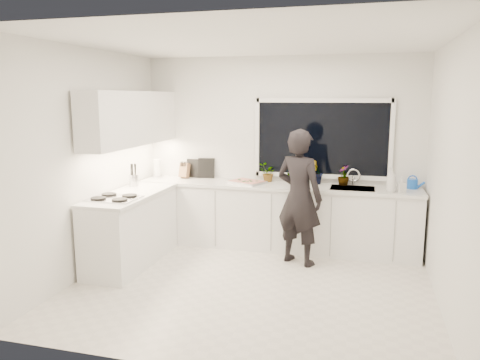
% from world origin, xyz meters
% --- Properties ---
extents(floor, '(4.00, 3.50, 0.02)m').
position_xyz_m(floor, '(0.00, 0.00, -0.01)').
color(floor, beige).
rests_on(floor, ground).
extents(wall_back, '(4.00, 0.02, 2.70)m').
position_xyz_m(wall_back, '(0.00, 1.76, 1.35)').
color(wall_back, white).
rests_on(wall_back, ground).
extents(wall_left, '(0.02, 3.50, 2.70)m').
position_xyz_m(wall_left, '(-2.01, 0.00, 1.35)').
color(wall_left, white).
rests_on(wall_left, ground).
extents(wall_right, '(0.02, 3.50, 2.70)m').
position_xyz_m(wall_right, '(2.01, 0.00, 1.35)').
color(wall_right, white).
rests_on(wall_right, ground).
extents(ceiling, '(4.00, 3.50, 0.02)m').
position_xyz_m(ceiling, '(0.00, 0.00, 2.71)').
color(ceiling, white).
rests_on(ceiling, wall_back).
extents(window, '(1.80, 0.02, 1.00)m').
position_xyz_m(window, '(0.60, 1.73, 1.55)').
color(window, black).
rests_on(window, wall_back).
extents(base_cabinets_back, '(3.92, 0.58, 0.88)m').
position_xyz_m(base_cabinets_back, '(0.00, 1.45, 0.44)').
color(base_cabinets_back, white).
rests_on(base_cabinets_back, floor).
extents(base_cabinets_left, '(0.58, 1.60, 0.88)m').
position_xyz_m(base_cabinets_left, '(-1.67, 0.35, 0.44)').
color(base_cabinets_left, white).
rests_on(base_cabinets_left, floor).
extents(countertop_back, '(3.94, 0.62, 0.04)m').
position_xyz_m(countertop_back, '(0.00, 1.44, 0.90)').
color(countertop_back, silver).
rests_on(countertop_back, base_cabinets_back).
extents(countertop_left, '(0.62, 1.60, 0.04)m').
position_xyz_m(countertop_left, '(-1.67, 0.35, 0.90)').
color(countertop_left, silver).
rests_on(countertop_left, base_cabinets_left).
extents(upper_cabinets, '(0.34, 2.10, 0.70)m').
position_xyz_m(upper_cabinets, '(-1.79, 0.70, 1.85)').
color(upper_cabinets, white).
rests_on(upper_cabinets, wall_left).
extents(sink, '(0.58, 0.42, 0.14)m').
position_xyz_m(sink, '(1.05, 1.45, 0.87)').
color(sink, silver).
rests_on(sink, countertop_back).
extents(faucet, '(0.03, 0.03, 0.22)m').
position_xyz_m(faucet, '(1.05, 1.65, 1.03)').
color(faucet, silver).
rests_on(faucet, countertop_back).
extents(stovetop, '(0.56, 0.48, 0.03)m').
position_xyz_m(stovetop, '(-1.69, -0.00, 0.94)').
color(stovetop, black).
rests_on(stovetop, countertop_left).
extents(person, '(0.75, 0.63, 1.74)m').
position_xyz_m(person, '(0.41, 0.90, 0.87)').
color(person, black).
rests_on(person, floor).
extents(pizza_tray, '(0.58, 0.52, 0.03)m').
position_xyz_m(pizza_tray, '(-0.41, 1.42, 0.94)').
color(pizza_tray, '#B1B1B5').
rests_on(pizza_tray, countertop_back).
extents(pizza, '(0.52, 0.46, 0.01)m').
position_xyz_m(pizza, '(-0.41, 1.42, 0.95)').
color(pizza, red).
rests_on(pizza, pizza_tray).
extents(watering_can, '(0.18, 0.18, 0.13)m').
position_xyz_m(watering_can, '(1.82, 1.61, 0.98)').
color(watering_can, blue).
rests_on(watering_can, countertop_back).
extents(paper_towel_roll, '(0.13, 0.13, 0.26)m').
position_xyz_m(paper_towel_roll, '(-1.85, 1.55, 1.05)').
color(paper_towel_roll, silver).
rests_on(paper_towel_roll, countertop_back).
extents(knife_block, '(0.14, 0.12, 0.22)m').
position_xyz_m(knife_block, '(-1.42, 1.59, 1.03)').
color(knife_block, '#A2684B').
rests_on(knife_block, countertop_back).
extents(utensil_crock, '(0.15, 0.15, 0.16)m').
position_xyz_m(utensil_crock, '(-1.85, 0.80, 1.00)').
color(utensil_crock, '#BABABF').
rests_on(utensil_crock, countertop_left).
extents(picture_frame_large, '(0.22, 0.02, 0.28)m').
position_xyz_m(picture_frame_large, '(-1.32, 1.69, 1.06)').
color(picture_frame_large, black).
rests_on(picture_frame_large, countertop_back).
extents(picture_frame_small, '(0.25, 0.05, 0.30)m').
position_xyz_m(picture_frame_small, '(-1.11, 1.69, 1.07)').
color(picture_frame_small, black).
rests_on(picture_frame_small, countertop_back).
extents(herb_plants, '(1.33, 0.31, 0.34)m').
position_xyz_m(herb_plants, '(0.31, 1.61, 1.07)').
color(herb_plants, '#26662D').
rests_on(herb_plants, countertop_back).
extents(soap_bottles, '(0.26, 0.15, 0.31)m').
position_xyz_m(soap_bottles, '(1.57, 1.30, 1.06)').
color(soap_bottles, '#D8BF66').
rests_on(soap_bottles, countertop_back).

